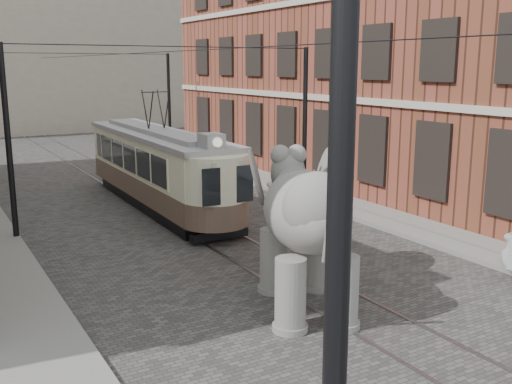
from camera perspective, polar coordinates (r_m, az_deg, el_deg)
ground at (r=16.29m, az=1.44°, el=-7.07°), size 120.00×120.00×0.00m
tram_rails at (r=16.29m, az=1.44°, el=-7.03°), size 1.54×80.00×0.02m
sidewalk_right at (r=19.93m, az=16.35°, el=-3.75°), size 2.00×60.00×0.15m
sidewalk_left at (r=14.22m, az=-21.94°, el=-10.59°), size 2.00×60.00×0.15m
brick_building at (r=29.20m, az=10.98°, el=13.15°), size 8.00×26.00×12.00m
distant_block at (r=53.75m, az=-22.01°, el=12.99°), size 28.00×10.00×14.00m
catenary at (r=19.88m, az=-6.59°, el=5.23°), size 11.00×30.20×6.00m
tram at (r=22.89m, az=-9.44°, el=4.02°), size 2.51×11.13×4.40m
elephant at (r=13.08m, az=4.83°, el=-4.04°), size 5.01×6.38×3.44m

